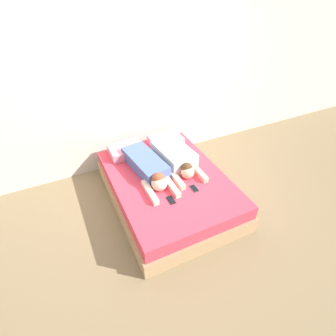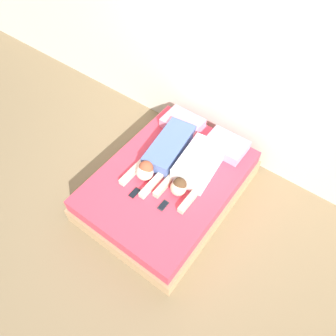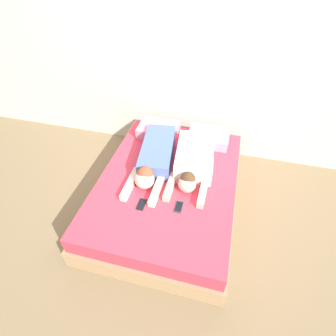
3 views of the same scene
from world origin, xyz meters
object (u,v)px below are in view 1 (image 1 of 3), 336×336
(pillow_head_left, at_px, (127,150))
(person_right, at_px, (176,158))
(person_left, at_px, (149,168))
(cell_phone_left, at_px, (171,200))
(cell_phone_right, at_px, (194,188))
(pillow_head_right, at_px, (166,140))
(bed, at_px, (168,188))

(pillow_head_left, xyz_separation_m, person_right, (0.55, -0.54, 0.04))
(person_left, bearing_deg, cell_phone_left, -85.81)
(person_right, bearing_deg, cell_phone_right, -93.03)
(pillow_head_left, height_order, cell_phone_left, pillow_head_left)
(cell_phone_left, height_order, cell_phone_right, same)
(cell_phone_right, bearing_deg, person_right, 86.97)
(pillow_head_right, height_order, person_right, person_right)
(bed, xyz_separation_m, pillow_head_left, (-0.32, 0.76, 0.28))
(bed, bearing_deg, pillow_head_left, 113.06)
(pillow_head_right, distance_m, cell_phone_right, 1.13)
(person_left, height_order, cell_phone_left, person_left)
(pillow_head_right, bearing_deg, cell_phone_left, -112.28)
(pillow_head_left, distance_m, cell_phone_right, 1.24)
(person_left, relative_size, cell_phone_right, 8.27)
(cell_phone_right, bearing_deg, cell_phone_left, -170.38)
(pillow_head_left, relative_size, pillow_head_right, 1.00)
(cell_phone_left, bearing_deg, cell_phone_right, 9.62)
(cell_phone_right, bearing_deg, bed, 119.22)
(person_left, relative_size, cell_phone_left, 8.27)
(person_right, height_order, cell_phone_right, person_right)
(cell_phone_left, bearing_deg, pillow_head_right, 67.72)
(pillow_head_left, distance_m, person_right, 0.78)
(cell_phone_right, bearing_deg, pillow_head_right, 83.64)
(pillow_head_right, xyz_separation_m, cell_phone_right, (-0.12, -1.12, -0.06))
(person_left, bearing_deg, pillow_head_left, 101.84)
(person_right, relative_size, cell_phone_right, 6.98)
(person_left, xyz_separation_m, cell_phone_right, (0.40, -0.54, -0.09))
(person_left, bearing_deg, cell_phone_right, -53.32)
(bed, bearing_deg, cell_phone_left, -110.84)
(cell_phone_left, relative_size, cell_phone_right, 1.00)
(pillow_head_right, xyz_separation_m, cell_phone_left, (-0.48, -1.18, -0.06))
(person_left, height_order, person_right, person_left)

